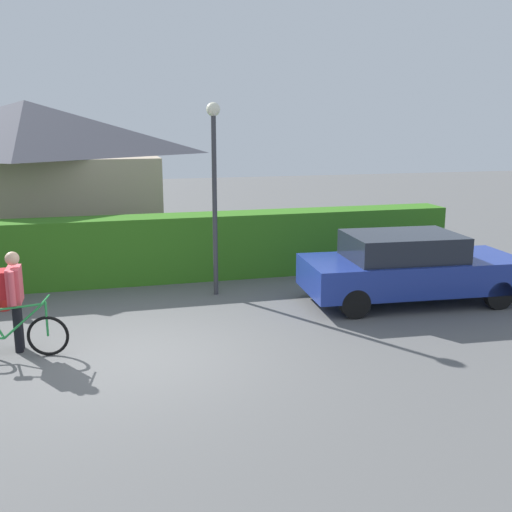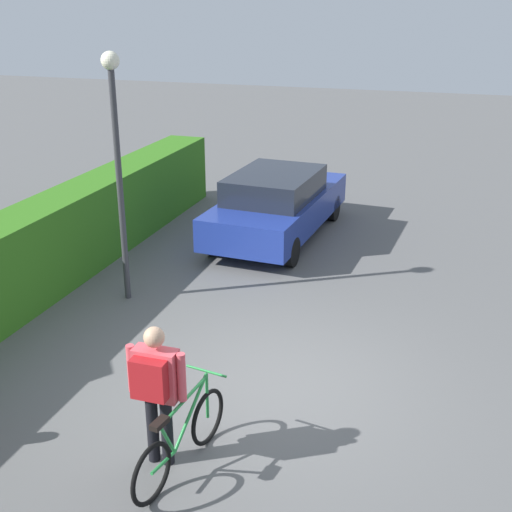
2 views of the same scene
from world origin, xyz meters
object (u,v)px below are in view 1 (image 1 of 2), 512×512
parked_car_near (409,267)px  street_lamp (214,172)px  bicycle (13,334)px  person_rider (13,292)px  fire_hydrant (3,290)px

parked_car_near → street_lamp: street_lamp is taller
parked_car_near → bicycle: bearing=-171.5°
parked_car_near → person_rider: (-7.40, -0.84, 0.25)m
person_rider → street_lamp: bearing=32.6°
bicycle → fire_hydrant: 2.64m
person_rider → fire_hydrant: size_ratio=2.01×
bicycle → parked_car_near: bearing=8.5°
person_rider → street_lamp: size_ratio=0.41×
parked_car_near → fire_hydrant: 8.06m
person_rider → parked_car_near: bearing=6.4°
parked_car_near → bicycle: size_ratio=2.61×
parked_car_near → fire_hydrant: (-7.91, 1.48, -0.32)m
parked_car_near → bicycle: 7.52m
bicycle → street_lamp: street_lamp is taller
parked_car_near → street_lamp: 4.41m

